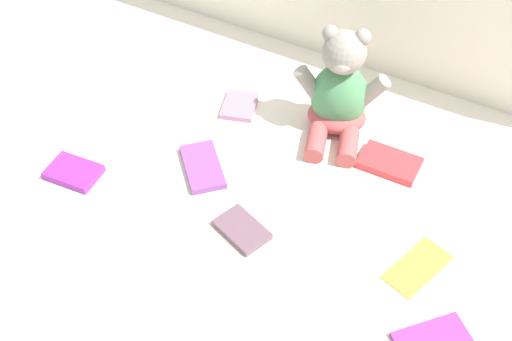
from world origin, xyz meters
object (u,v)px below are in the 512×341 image
object	(u,v)px
teddy_bear	(339,94)
book_case_5	(203,167)
book_case_2	(418,266)
book_case_7	(240,106)
book_case_3	(390,163)
book_case_1	(242,230)
book_case_0	(74,172)

from	to	relation	value
teddy_bear	book_case_5	size ratio (longest dim) A/B	1.87
book_case_2	book_case_7	distance (m)	0.57
teddy_bear	book_case_3	xyz separation A→B (m)	(0.15, -0.06, -0.09)
teddy_bear	book_case_1	size ratio (longest dim) A/B	2.44
teddy_bear	book_case_2	xyz separation A→B (m)	(0.30, -0.28, -0.09)
book_case_1	book_case_5	bearing A→B (deg)	76.03
book_case_0	book_case_7	xyz separation A→B (m)	(0.20, 0.36, -0.00)
book_case_2	book_case_7	size ratio (longest dim) A/B	1.39
book_case_5	book_case_7	distance (m)	0.22
book_case_3	book_case_5	bearing A→B (deg)	119.40
teddy_bear	book_case_3	world-z (taller)	teddy_bear
book_case_3	book_case_7	bearing A→B (deg)	87.76
book_case_0	book_case_5	world-z (taller)	book_case_0
book_case_3	book_case_7	distance (m)	0.38
book_case_0	book_case_5	xyz separation A→B (m)	(0.23, 0.15, -0.00)
book_case_1	book_case_5	distance (m)	0.19
book_case_1	book_case_3	xyz separation A→B (m)	(0.19, 0.31, 0.00)
book_case_2	book_case_5	xyz separation A→B (m)	(-0.49, 0.02, 0.00)
teddy_bear	book_case_7	bearing A→B (deg)	174.48
book_case_0	teddy_bear	bearing A→B (deg)	-51.37
teddy_bear	book_case_0	bearing A→B (deg)	-153.92
book_case_0	book_case_7	bearing A→B (deg)	-34.34
book_case_7	book_case_2	bearing A→B (deg)	-41.71
book_case_0	book_case_3	bearing A→B (deg)	-63.91
book_case_3	teddy_bear	bearing A→B (deg)	68.53
book_case_2	teddy_bear	bearing A→B (deg)	-25.30
book_case_0	book_case_2	distance (m)	0.74
teddy_bear	book_case_7	size ratio (longest dim) A/B	2.63
book_case_7	book_case_0	bearing A→B (deg)	-136.66
book_case_1	book_case_3	distance (m)	0.37
book_case_1	book_case_7	world-z (taller)	same
teddy_bear	book_case_7	distance (m)	0.25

